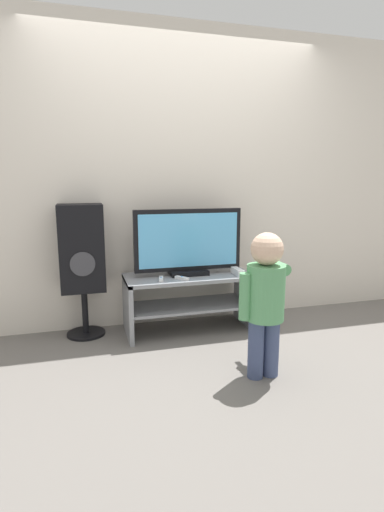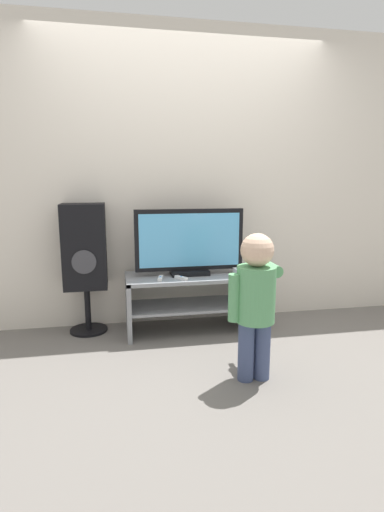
{
  "view_description": "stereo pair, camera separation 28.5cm",
  "coord_description": "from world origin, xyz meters",
  "views": [
    {
      "loc": [
        -0.88,
        -2.95,
        1.29
      ],
      "look_at": [
        0.0,
        0.14,
        0.67
      ],
      "focal_mm": 28.0,
      "sensor_mm": 36.0,
      "label": 1
    },
    {
      "loc": [
        -0.6,
        -3.02,
        1.29
      ],
      "look_at": [
        0.0,
        0.14,
        0.67
      ],
      "focal_mm": 28.0,
      "sensor_mm": 36.0,
      "label": 2
    }
  ],
  "objects": [
    {
      "name": "wall_back",
      "position": [
        0.0,
        0.55,
        1.3
      ],
      "size": [
        10.0,
        0.06,
        2.6
      ],
      "color": "silver",
      "rests_on": "ground_plane"
    },
    {
      "name": "tv_stand",
      "position": [
        0.0,
        0.24,
        0.32
      ],
      "size": [
        1.09,
        0.47,
        0.49
      ],
      "color": "gray",
      "rests_on": "ground_plane"
    },
    {
      "name": "speaker_tower",
      "position": [
        -0.87,
        0.37,
        0.71
      ],
      "size": [
        0.35,
        0.32,
        1.1
      ],
      "color": "black",
      "rests_on": "ground_plane"
    },
    {
      "name": "ground_plane",
      "position": [
        0.0,
        0.0,
        0.0
      ],
      "size": [
        16.0,
        16.0,
        0.0
      ],
      "primitive_type": "plane",
      "color": "slate"
    },
    {
      "name": "child",
      "position": [
        0.25,
        -0.69,
        0.57
      ],
      "size": [
        0.37,
        0.53,
        0.97
      ],
      "color": "#3F4C72",
      "rests_on": "ground_plane"
    },
    {
      "name": "television",
      "position": [
        0.0,
        0.26,
        0.77
      ],
      "size": [
        0.92,
        0.2,
        0.56
      ],
      "color": "black",
      "rests_on": "tv_stand"
    },
    {
      "name": "game_console",
      "position": [
        0.4,
        0.13,
        0.52
      ],
      "size": [
        0.05,
        0.19,
        0.05
      ],
      "color": "white",
      "rests_on": "tv_stand"
    },
    {
      "name": "remote_secondary",
      "position": [
        -0.1,
        0.1,
        0.5
      ],
      "size": [
        0.1,
        0.13,
        0.03
      ],
      "color": "white",
      "rests_on": "tv_stand"
    },
    {
      "name": "remote_primary",
      "position": [
        -0.27,
        0.12,
        0.5
      ],
      "size": [
        0.06,
        0.13,
        0.03
      ],
      "color": "white",
      "rests_on": "tv_stand"
    }
  ]
}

